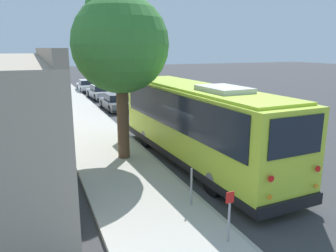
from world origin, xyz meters
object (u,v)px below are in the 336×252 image
at_px(parked_sedan_gray, 116,102).
at_px(sign_post_far, 191,187).
at_px(shuttle_bus, 196,120).
at_px(sign_post_near, 229,216).
at_px(parked_sedan_silver, 100,92).
at_px(parked_sedan_white, 87,86).
at_px(street_tree, 120,38).

height_order(parked_sedan_gray, sign_post_far, sign_post_far).
xyz_separation_m(parked_sedan_gray, sign_post_far, (-17.00, 1.79, 0.14)).
bearing_deg(shuttle_bus, sign_post_near, 157.90).
xyz_separation_m(shuttle_bus, parked_sedan_gray, (13.34, 0.23, -1.26)).
relative_size(parked_sedan_silver, parked_sedan_white, 1.10).
distance_m(parked_sedan_gray, parked_sedan_white, 12.10).
height_order(shuttle_bus, parked_sedan_gray, shuttle_bus).
height_order(parked_sedan_silver, street_tree, street_tree).
xyz_separation_m(shuttle_bus, sign_post_far, (-3.66, 2.02, -1.11)).
relative_size(parked_sedan_silver, sign_post_near, 3.63).
relative_size(shuttle_bus, parked_sedan_white, 2.55).
bearing_deg(parked_sedan_silver, street_tree, 169.24).
xyz_separation_m(parked_sedan_gray, parked_sedan_silver, (6.32, 0.01, 0.02)).
distance_m(parked_sedan_white, street_tree, 24.39).
xyz_separation_m(parked_sedan_white, sign_post_near, (-31.14, 1.40, 0.21)).
xyz_separation_m(parked_sedan_silver, parked_sedan_white, (5.78, 0.38, 0.00)).
distance_m(street_tree, sign_post_far, 6.86).
relative_size(parked_sedan_white, street_tree, 0.59).
height_order(parked_sedan_gray, street_tree, street_tree).
bearing_deg(sign_post_near, parked_sedan_white, -2.57).
bearing_deg(parked_sedan_gray, parked_sedan_silver, -1.57).
bearing_deg(sign_post_far, parked_sedan_gray, -5.99).
relative_size(parked_sedan_silver, street_tree, 0.65).
distance_m(parked_sedan_gray, sign_post_near, 19.13).
relative_size(parked_sedan_white, sign_post_far, 3.65).
height_order(shuttle_bus, parked_sedan_silver, shuttle_bus).
height_order(street_tree, sign_post_far, street_tree).
xyz_separation_m(parked_sedan_silver, sign_post_near, (-25.36, 1.78, 0.21)).
xyz_separation_m(sign_post_near, sign_post_far, (2.04, 0.00, -0.09)).
height_order(sign_post_near, sign_post_far, sign_post_near).
xyz_separation_m(shuttle_bus, sign_post_near, (-5.70, 2.02, -1.03)).
distance_m(shuttle_bus, sign_post_near, 6.13).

